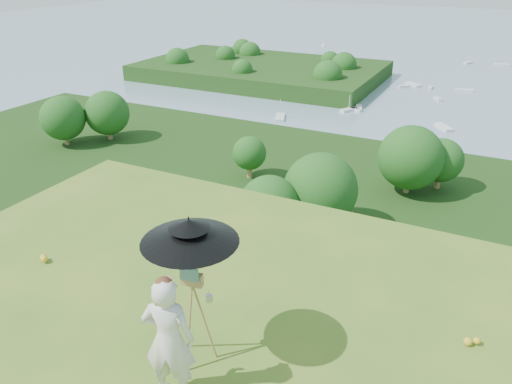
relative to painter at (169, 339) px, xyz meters
The scene contains 11 objects.
forest_slope 44.81m from the painter, 88.02° to the left, with size 140.00×56.00×22.00m, color black.
shoreline_tier 82.15m from the painter, 89.10° to the left, with size 170.00×28.00×8.00m, color #696154.
bay_water 240.96m from the painter, 89.72° to the left, with size 700.00×700.00×0.00m, color #779BAB.
peninsula 172.86m from the painter, 115.70° to the left, with size 90.00×60.00×12.00m, color black, non-canonical shape.
slope_trees 37.00m from the painter, 88.02° to the left, with size 110.00×50.00×6.00m, color #195319, non-canonical shape.
harbor_town 79.45m from the painter, 89.10° to the left, with size 110.00×22.00×5.00m, color silver, non-canonical shape.
moored_boats 163.50m from the painter, 94.07° to the left, with size 140.00×140.00×0.70m, color silver, non-canonical shape.
painter is the anchor object (origin of this frame).
field_easel 0.62m from the painter, 96.27° to the left, with size 0.54×0.54×1.42m, color olive, non-canonical shape.
sun_umbrella 1.02m from the painter, 96.80° to the left, with size 1.15×1.15×0.88m, color black, non-canonical shape.
painter_cap 0.77m from the painter, ahead, with size 0.20×0.24×0.10m, color pink, non-canonical shape.
Camera 1 is at (1.66, -1.85, 4.70)m, focal length 35.00 mm.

